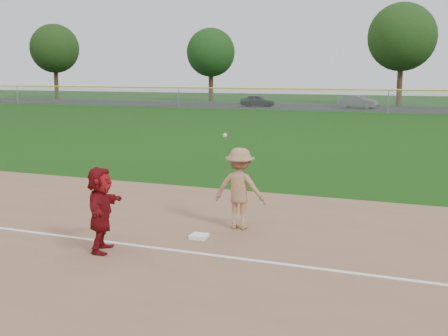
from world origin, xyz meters
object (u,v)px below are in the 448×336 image
(car_left, at_px, (258,101))
(car_mid, at_px, (358,102))
(first_base, at_px, (199,236))
(base_runner, at_px, (101,209))

(car_left, distance_m, car_mid, 10.01)
(first_base, distance_m, car_left, 46.58)
(first_base, relative_size, base_runner, 0.21)
(first_base, bearing_deg, base_runner, -133.48)
(base_runner, distance_m, car_left, 47.62)
(first_base, relative_size, car_mid, 0.09)
(first_base, distance_m, car_mid, 45.92)
(first_base, xyz_separation_m, car_left, (-13.32, 44.63, 0.55))
(base_runner, bearing_deg, car_left, -3.66)
(base_runner, xyz_separation_m, car_left, (-11.92, 46.11, -0.25))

